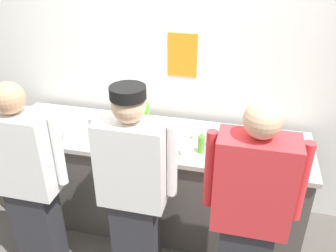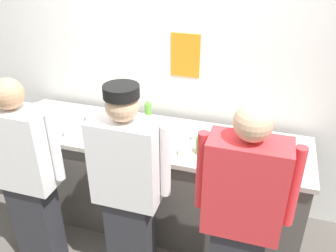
{
  "view_description": "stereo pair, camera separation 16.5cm",
  "coord_description": "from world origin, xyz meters",
  "px_view_note": "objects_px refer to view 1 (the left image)",
  "views": [
    {
      "loc": [
        0.74,
        -2.1,
        2.43
      ],
      "look_at": [
        0.13,
        0.42,
        1.01
      ],
      "focal_mm": 38.04,
      "sensor_mm": 36.0,
      "label": 1
    },
    {
      "loc": [
        0.9,
        -2.06,
        2.43
      ],
      "look_at": [
        0.13,
        0.42,
        1.01
      ],
      "focal_mm": 38.04,
      "sensor_mm": 36.0,
      "label": 2
    }
  ],
  "objects_px": {
    "chef_center": "(134,189)",
    "mixing_bowl_steel": "(39,119)",
    "chef_near_left": "(28,181)",
    "plate_stack_front": "(224,142)",
    "ramekin_yellow_sauce": "(283,143)",
    "deli_cup": "(68,135)",
    "chefs_knife": "(148,136)",
    "squeeze_bottle_primary": "(164,143)",
    "squeeze_bottle_spare": "(201,143)",
    "squeeze_bottle_secondary": "(146,112)",
    "sheet_tray": "(107,128)",
    "ramekin_orange_sauce": "(187,151)",
    "ramekin_red_sauce": "(197,136)",
    "ramekin_green_sauce": "(175,134)",
    "chef_far_right": "(249,215)"
  },
  "relations": [
    {
      "from": "chefs_knife",
      "to": "squeeze_bottle_spare",
      "type": "bearing_deg",
      "value": -15.93
    },
    {
      "from": "ramekin_yellow_sauce",
      "to": "deli_cup",
      "type": "distance_m",
      "value": 1.75
    },
    {
      "from": "plate_stack_front",
      "to": "chefs_knife",
      "type": "xyz_separation_m",
      "value": [
        -0.63,
        0.01,
        -0.04
      ]
    },
    {
      "from": "mixing_bowl_steel",
      "to": "ramekin_green_sauce",
      "type": "relative_size",
      "value": 3.17
    },
    {
      "from": "sheet_tray",
      "to": "chefs_knife",
      "type": "xyz_separation_m",
      "value": [
        0.38,
        -0.03,
        -0.01
      ]
    },
    {
      "from": "plate_stack_front",
      "to": "squeeze_bottle_primary",
      "type": "distance_m",
      "value": 0.49
    },
    {
      "from": "ramekin_orange_sauce",
      "to": "deli_cup",
      "type": "xyz_separation_m",
      "value": [
        -0.99,
        -0.01,
        0.02
      ]
    },
    {
      "from": "chef_center",
      "to": "squeeze_bottle_primary",
      "type": "relative_size",
      "value": 9.15
    },
    {
      "from": "plate_stack_front",
      "to": "squeeze_bottle_secondary",
      "type": "height_order",
      "value": "squeeze_bottle_secondary"
    },
    {
      "from": "plate_stack_front",
      "to": "ramekin_orange_sauce",
      "type": "distance_m",
      "value": 0.32
    },
    {
      "from": "plate_stack_front",
      "to": "sheet_tray",
      "type": "xyz_separation_m",
      "value": [
        -1.02,
        0.04,
        -0.04
      ]
    },
    {
      "from": "squeeze_bottle_primary",
      "to": "chefs_knife",
      "type": "relative_size",
      "value": 0.65
    },
    {
      "from": "ramekin_red_sauce",
      "to": "ramekin_orange_sauce",
      "type": "bearing_deg",
      "value": -99.08
    },
    {
      "from": "plate_stack_front",
      "to": "chef_far_right",
      "type": "bearing_deg",
      "value": -71.45
    },
    {
      "from": "chef_center",
      "to": "mixing_bowl_steel",
      "type": "xyz_separation_m",
      "value": [
        -1.06,
        0.58,
        0.12
      ]
    },
    {
      "from": "ramekin_orange_sauce",
      "to": "chefs_knife",
      "type": "distance_m",
      "value": 0.4
    },
    {
      "from": "sheet_tray",
      "to": "ramekin_red_sauce",
      "type": "xyz_separation_m",
      "value": [
        0.78,
        0.04,
        0.01
      ]
    },
    {
      "from": "squeeze_bottle_spare",
      "to": "chef_near_left",
      "type": "bearing_deg",
      "value": -154.36
    },
    {
      "from": "plate_stack_front",
      "to": "squeeze_bottle_secondary",
      "type": "xyz_separation_m",
      "value": [
        -0.73,
        0.27,
        0.05
      ]
    },
    {
      "from": "deli_cup",
      "to": "chefs_knife",
      "type": "relative_size",
      "value": 0.33
    },
    {
      "from": "plate_stack_front",
      "to": "sheet_tray",
      "type": "bearing_deg",
      "value": 177.55
    },
    {
      "from": "chef_near_left",
      "to": "ramekin_yellow_sauce",
      "type": "xyz_separation_m",
      "value": [
        1.79,
        0.82,
        0.09
      ]
    },
    {
      "from": "chef_far_right",
      "to": "squeeze_bottle_spare",
      "type": "relative_size",
      "value": 9.45
    },
    {
      "from": "chef_near_left",
      "to": "mixing_bowl_steel",
      "type": "bearing_deg",
      "value": 113.25
    },
    {
      "from": "squeeze_bottle_secondary",
      "to": "sheet_tray",
      "type": "bearing_deg",
      "value": -141.97
    },
    {
      "from": "ramekin_green_sauce",
      "to": "ramekin_red_sauce",
      "type": "bearing_deg",
      "value": 1.8
    },
    {
      "from": "squeeze_bottle_secondary",
      "to": "squeeze_bottle_spare",
      "type": "relative_size",
      "value": 1.17
    },
    {
      "from": "chef_center",
      "to": "ramekin_yellow_sauce",
      "type": "height_order",
      "value": "chef_center"
    },
    {
      "from": "chef_far_right",
      "to": "chef_center",
      "type": "bearing_deg",
      "value": 175.07
    },
    {
      "from": "chef_near_left",
      "to": "plate_stack_front",
      "type": "distance_m",
      "value": 1.5
    },
    {
      "from": "ramekin_red_sauce",
      "to": "chef_center",
      "type": "bearing_deg",
      "value": -114.73
    },
    {
      "from": "mixing_bowl_steel",
      "to": "sheet_tray",
      "type": "distance_m",
      "value": 0.6
    },
    {
      "from": "ramekin_yellow_sauce",
      "to": "ramekin_green_sauce",
      "type": "bearing_deg",
      "value": -175.98
    },
    {
      "from": "plate_stack_front",
      "to": "sheet_tray",
      "type": "relative_size",
      "value": 0.56
    },
    {
      "from": "plate_stack_front",
      "to": "ramekin_green_sauce",
      "type": "distance_m",
      "value": 0.42
    },
    {
      "from": "ramekin_green_sauce",
      "to": "deli_cup",
      "type": "height_order",
      "value": "deli_cup"
    },
    {
      "from": "chef_center",
      "to": "ramekin_yellow_sauce",
      "type": "relative_size",
      "value": 16.81
    },
    {
      "from": "deli_cup",
      "to": "mixing_bowl_steel",
      "type": "bearing_deg",
      "value": 157.72
    },
    {
      "from": "chef_near_left",
      "to": "ramekin_green_sauce",
      "type": "bearing_deg",
      "value": 39.38
    },
    {
      "from": "deli_cup",
      "to": "ramekin_green_sauce",
      "type": "bearing_deg",
      "value": 16.75
    },
    {
      "from": "plate_stack_front",
      "to": "mixing_bowl_steel",
      "type": "bearing_deg",
      "value": -178.54
    },
    {
      "from": "ramekin_green_sauce",
      "to": "ramekin_red_sauce",
      "type": "height_order",
      "value": "same"
    },
    {
      "from": "chef_near_left",
      "to": "sheet_tray",
      "type": "xyz_separation_m",
      "value": [
        0.32,
        0.73,
        0.08
      ]
    },
    {
      "from": "ramekin_yellow_sauce",
      "to": "chefs_knife",
      "type": "relative_size",
      "value": 0.35
    },
    {
      "from": "squeeze_bottle_secondary",
      "to": "ramekin_red_sauce",
      "type": "distance_m",
      "value": 0.53
    },
    {
      "from": "chef_far_right",
      "to": "ramekin_orange_sauce",
      "type": "bearing_deg",
      "value": 134.0
    },
    {
      "from": "ramekin_red_sauce",
      "to": "squeeze_bottle_spare",
      "type": "bearing_deg",
      "value": -72.42
    },
    {
      "from": "chef_near_left",
      "to": "squeeze_bottle_secondary",
      "type": "height_order",
      "value": "chef_near_left"
    },
    {
      "from": "ramekin_yellow_sauce",
      "to": "chefs_knife",
      "type": "xyz_separation_m",
      "value": [
        -1.09,
        -0.12,
        -0.01
      ]
    },
    {
      "from": "squeeze_bottle_primary",
      "to": "ramekin_yellow_sauce",
      "type": "distance_m",
      "value": 0.96
    }
  ]
}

